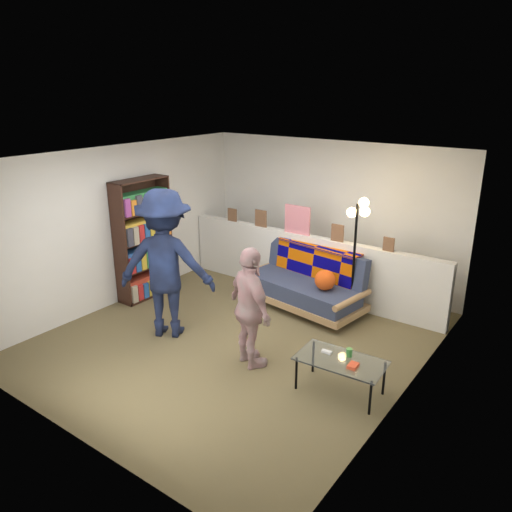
{
  "coord_description": "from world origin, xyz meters",
  "views": [
    {
      "loc": [
        3.7,
        -4.71,
        3.21
      ],
      "look_at": [
        0.0,
        0.4,
        1.05
      ],
      "focal_mm": 35.0,
      "sensor_mm": 36.0,
      "label": 1
    }
  ],
  "objects_px": {
    "coffee_table": "(341,362)",
    "person_right": "(250,308)",
    "futon_sofa": "(306,284)",
    "bookshelf": "(144,243)",
    "person_left": "(166,264)",
    "floor_lamp": "(357,235)"
  },
  "relations": [
    {
      "from": "coffee_table",
      "to": "person_right",
      "type": "distance_m",
      "value": 1.2
    },
    {
      "from": "person_right",
      "to": "futon_sofa",
      "type": "bearing_deg",
      "value": -53.67
    },
    {
      "from": "bookshelf",
      "to": "person_left",
      "type": "relative_size",
      "value": 0.95
    },
    {
      "from": "coffee_table",
      "to": "floor_lamp",
      "type": "height_order",
      "value": "floor_lamp"
    },
    {
      "from": "futon_sofa",
      "to": "bookshelf",
      "type": "distance_m",
      "value": 2.6
    },
    {
      "from": "floor_lamp",
      "to": "coffee_table",
      "type": "bearing_deg",
      "value": -68.41
    },
    {
      "from": "person_left",
      "to": "person_right",
      "type": "height_order",
      "value": "person_left"
    },
    {
      "from": "bookshelf",
      "to": "person_left",
      "type": "height_order",
      "value": "person_left"
    },
    {
      "from": "floor_lamp",
      "to": "person_left",
      "type": "relative_size",
      "value": 0.88
    },
    {
      "from": "futon_sofa",
      "to": "coffee_table",
      "type": "bearing_deg",
      "value": -49.83
    },
    {
      "from": "person_left",
      "to": "person_right",
      "type": "distance_m",
      "value": 1.41
    },
    {
      "from": "futon_sofa",
      "to": "person_left",
      "type": "height_order",
      "value": "person_left"
    },
    {
      "from": "floor_lamp",
      "to": "futon_sofa",
      "type": "bearing_deg",
      "value": -172.33
    },
    {
      "from": "futon_sofa",
      "to": "bookshelf",
      "type": "height_order",
      "value": "bookshelf"
    },
    {
      "from": "bookshelf",
      "to": "coffee_table",
      "type": "xyz_separation_m",
      "value": [
        3.75,
        -0.6,
        -0.51
      ]
    },
    {
      "from": "futon_sofa",
      "to": "coffee_table",
      "type": "relative_size",
      "value": 2.03
    },
    {
      "from": "person_left",
      "to": "futon_sofa",
      "type": "bearing_deg",
      "value": -148.85
    },
    {
      "from": "person_right",
      "to": "floor_lamp",
      "type": "bearing_deg",
      "value": -75.58
    },
    {
      "from": "bookshelf",
      "to": "person_right",
      "type": "bearing_deg",
      "value": -15.41
    },
    {
      "from": "futon_sofa",
      "to": "coffee_table",
      "type": "height_order",
      "value": "futon_sofa"
    },
    {
      "from": "bookshelf",
      "to": "coffee_table",
      "type": "bearing_deg",
      "value": -9.15
    },
    {
      "from": "futon_sofa",
      "to": "person_left",
      "type": "distance_m",
      "value": 2.21
    }
  ]
}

